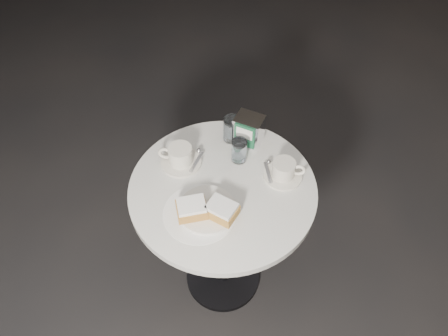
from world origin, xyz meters
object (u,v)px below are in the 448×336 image
Objects in this scene: coffee_cup_right at (284,171)px; water_glass_right at (239,151)px; cafe_table at (223,216)px; water_glass_left at (231,129)px; napkin_dispenser at (249,130)px; beignet_plate at (207,209)px; coffee_cup_left at (180,157)px.

water_glass_right is (-0.18, 0.04, 0.01)m from coffee_cup_right.
coffee_cup_right is at bearing 26.63° from cafe_table.
water_glass_left is 0.85× the size of napkin_dispenser.
coffee_cup_right reaches higher than cafe_table.
water_glass_left is 0.11m from water_glass_right.
beignet_plate is 2.22× the size of water_glass_left.
coffee_cup_right is 0.22m from napkin_dispenser.
beignet_plate is 0.28m from water_glass_right.
napkin_dispenser is at bearing 82.00° from water_glass_right.
cafe_table is 7.69× the size of water_glass_right.
water_glass_right is 0.77× the size of napkin_dispenser.
napkin_dispenser is at bearing 2.11° from water_glass_left.
water_glass_right is (0.05, -0.10, -0.00)m from water_glass_left.
coffee_cup_right is at bearing 45.18° from beignet_plate.
water_glass_left reaches higher than water_glass_right.
coffee_cup_right is 0.28m from water_glass_left.
cafe_table is at bearing -83.64° from water_glass_left.
napkin_dispenser reaches higher than water_glass_left.
coffee_cup_right is at bearing -31.47° from water_glass_left.
beignet_plate is 0.26m from coffee_cup_left.
cafe_table is 4.24× the size of coffee_cup_left.
coffee_cup_right is 0.19m from water_glass_right.
water_glass_right is at bearing 12.63° from coffee_cup_left.
water_glass_left is (-0.03, 0.25, 0.25)m from cafe_table.
cafe_table is 0.36m from napkin_dispenser.
coffee_cup_right is 1.55× the size of water_glass_left.
water_glass_left is at bearing 41.24° from coffee_cup_left.
napkin_dispenser is (0.01, 0.10, 0.02)m from water_glass_right.
coffee_cup_left is 0.24m from water_glass_left.
cafe_table is 0.35m from water_glass_left.
coffee_cup_right is (0.23, 0.23, 0.01)m from beignet_plate.
napkin_dispenser is (0.23, 0.18, 0.03)m from coffee_cup_left.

